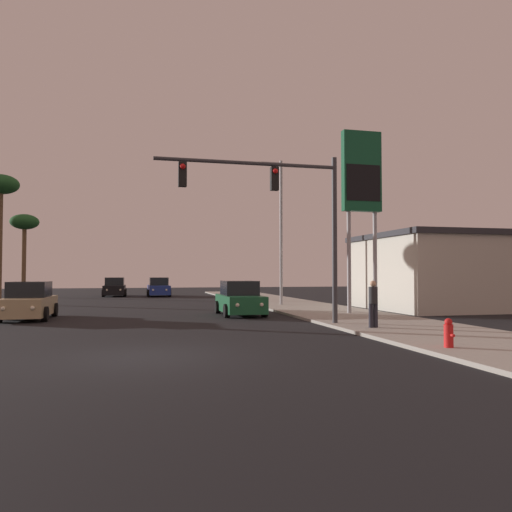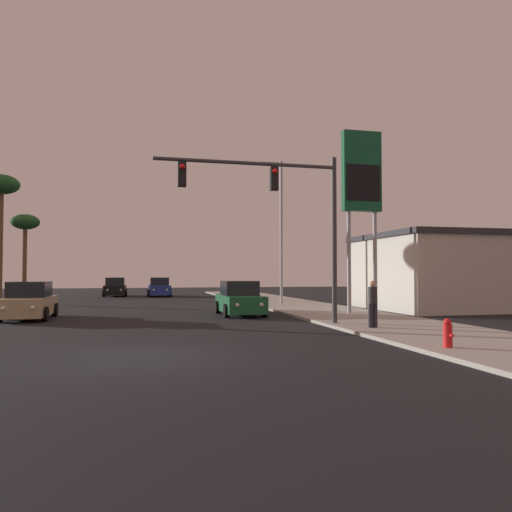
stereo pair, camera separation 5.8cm
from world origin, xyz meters
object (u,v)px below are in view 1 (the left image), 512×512
Objects in this scene: car_black at (115,288)px; street_lamp at (279,224)px; fire_hydrant at (449,333)px; palm_tree_mid at (0,191)px; gas_station_sign at (362,181)px; palm_tree_far at (24,226)px; pedestrian_on_sidewalk at (373,302)px; car_tan at (29,302)px; car_green at (240,300)px; car_blue at (159,288)px; traffic_light_mast at (286,204)px.

street_lamp is (10.52, -16.63, 4.36)m from car_black.
fire_hydrant is 0.09× the size of palm_tree_mid.
palm_tree_far is at bearing 130.33° from gas_station_sign.
pedestrian_on_sidewalk is at bearing 109.37° from car_black.
pedestrian_on_sidewalk is at bearing -49.68° from palm_tree_mid.
car_tan is 1.00× the size of car_black.
gas_station_sign is at bearing 167.26° from car_green.
palm_tree_far is (-20.30, 23.92, -0.42)m from gas_station_sign.
traffic_light_mast is at bearing 96.26° from car_blue.
palm_tree_far is at bearing -57.18° from car_green.
car_tan is at bearing 148.93° from pedestrian_on_sidewalk.
fire_hydrant is at bearing -92.34° from street_lamp.
car_black is (-3.84, 0.91, 0.00)m from car_blue.
car_tan is at bearing -156.73° from street_lamp.
car_green is 0.48× the size of street_lamp.
car_blue is 2.59× the size of pedestrian_on_sidewalk.
palm_tree_far is at bearing -6.31° from car_blue.
car_blue is at bearing 39.31° from palm_tree_mid.
gas_station_sign is at bearing -73.04° from street_lamp.
street_lamp is 1.03× the size of palm_tree_mid.
palm_tree_far is at bearing -0.05° from car_black.
car_blue is 27.84m from traffic_light_mast.
fire_hydrant is (5.93, -34.07, -0.27)m from car_blue.
traffic_light_mast is at bearing 105.56° from car_black.
gas_station_sign is (8.87, -22.89, 5.86)m from car_blue.
pedestrian_on_sidewalk reaches higher than car_black.
palm_tree_far is at bearing 120.29° from pedestrian_on_sidewalk.
street_lamp and gas_station_sign have the same top height.
gas_station_sign is 5.39× the size of pedestrian_on_sidewalk.
street_lamp is 14.12m from pedestrian_on_sidewalk.
pedestrian_on_sidewalk is (-0.44, -13.51, -4.08)m from street_lamp.
traffic_light_mast is (0.58, -5.80, 3.95)m from car_green.
street_lamp is at bearing -156.26° from car_tan.
traffic_light_mast reaches higher than fire_hydrant.
car_tan is 17.82m from fire_hydrant.
car_green is at bearing 107.77° from car_black.
car_green is at bearing 112.97° from pedestrian_on_sidewalk.
traffic_light_mast is 7.18m from gas_station_sign.
gas_station_sign is at bearing 110.01° from car_blue.
pedestrian_on_sidewalk is at bearing -91.88° from street_lamp.
traffic_light_mast is 12.02m from street_lamp.
palm_tree_mid is at bearing 128.33° from traffic_light_mast.
palm_tree_far is at bearing 92.75° from palm_tree_mid.
car_blue is 34.59m from fire_hydrant.
traffic_light_mast reaches higher than car_black.
car_blue is 5.69× the size of fire_hydrant.
car_tan and car_black have the same top height.
traffic_light_mast is 0.79× the size of street_lamp.
street_lamp is 7.64m from gas_station_sign.
car_black is (-6.81, 22.43, 0.00)m from car_green.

